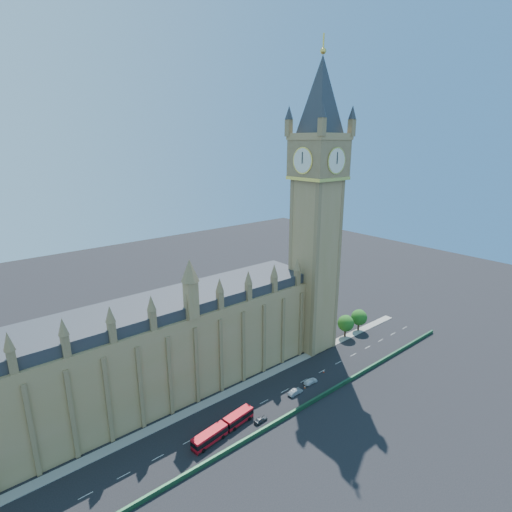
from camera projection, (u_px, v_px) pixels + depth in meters
ground at (253, 408)px, 108.26m from camera, size 400.00×400.00×0.00m
palace_westminster at (127, 360)px, 105.45m from camera, size 120.00×20.00×28.00m
elizabeth_tower at (317, 190)px, 126.82m from camera, size 20.59×20.59×105.00m
bridge_parapet at (275, 423)px, 101.42m from camera, size 160.00×0.60×1.20m
kerb_north at (232, 391)px, 115.28m from camera, size 160.00×3.00×0.16m
tree_east_near at (346, 323)px, 146.12m from camera, size 6.00×6.00×8.50m
tree_east_far at (359, 317)px, 151.02m from camera, size 6.00×6.00×8.50m
red_bus at (224, 428)px, 98.27m from camera, size 18.66×4.93×3.14m
car_grey at (261, 419)px, 102.64m from camera, size 3.96×1.78×1.32m
car_silver at (295, 392)px, 113.84m from camera, size 4.72×1.70×1.55m
car_white at (311, 381)px, 119.02m from camera, size 4.78×1.97×1.38m
cone_a at (297, 392)px, 114.49m from camera, size 0.45×0.45×0.66m
cone_b at (314, 379)px, 120.82m from camera, size 0.46×0.46×0.64m
cone_c at (324, 371)px, 124.71m from camera, size 0.53×0.53×0.71m
cone_d at (305, 387)px, 116.78m from camera, size 0.57×0.57×0.75m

